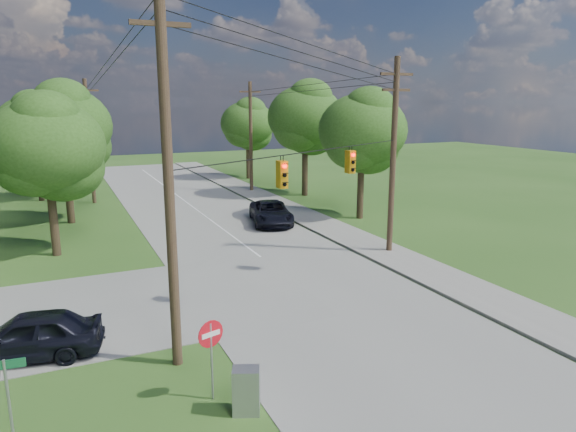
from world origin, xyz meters
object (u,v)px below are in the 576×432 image
car_main_north (271,213)px  do_not_enter_sign (211,342)px  pole_ne (393,154)px  control_cabinet (246,391)px  pole_sw (168,170)px  pole_north_e (251,136)px  car_cross_dark (28,335)px  pole_north_w (89,141)px

car_main_north → do_not_enter_sign: size_ratio=2.31×
pole_ne → control_cabinet: pole_ne is taller
pole_sw → pole_north_e: pole_sw is taller
car_cross_dark → do_not_enter_sign: (4.76, -4.72, 0.92)m
pole_ne → control_cabinet: bearing=-138.3°
pole_north_w → control_cabinet: pole_north_w is taller
pole_ne → car_main_north: pole_ne is taller
pole_sw → car_cross_dark: pole_sw is taller
pole_ne → do_not_enter_sign: 16.87m
car_main_north → do_not_enter_sign: do_not_enter_sign is taller
pole_north_e → car_main_north: (-3.40, -12.99, -4.34)m
control_cabinet → do_not_enter_sign: bearing=145.0°
pole_north_e → car_cross_dark: bearing=-123.1°
pole_north_e → car_cross_dark: (-17.80, -27.30, -4.32)m
pole_north_w → do_not_enter_sign: (0.86, -32.02, -3.40)m
control_cabinet → do_not_enter_sign: do_not_enter_sign is taller
pole_north_e → do_not_enter_sign: bearing=-112.2°
pole_north_e → car_main_north: 14.11m
car_cross_dark → pole_north_w: bearing=-177.1°
car_main_north → do_not_enter_sign: 21.36m
car_cross_dark → control_cabinet: 7.88m
pole_sw → car_cross_dark: bearing=151.9°
pole_ne → pole_north_w: 26.03m
pole_north_w → car_main_north: size_ratio=1.83×
car_cross_dark → pole_ne: bearing=117.6°
car_main_north → pole_north_w: bearing=143.3°
pole_sw → pole_ne: pole_sw is taller
pole_sw → car_cross_dark: size_ratio=2.63×
pole_sw → do_not_enter_sign: size_ratio=5.06×
car_main_north → control_cabinet: bearing=-99.9°
pole_north_w → control_cabinet: 33.37m
pole_sw → control_cabinet: pole_sw is taller
do_not_enter_sign → pole_north_w: bearing=74.3°
pole_ne → pole_north_e: bearing=90.0°
control_cabinet → pole_north_e: bearing=92.0°
pole_north_w → car_main_north: pole_north_w is taller
do_not_enter_sign → control_cabinet: bearing=-74.9°
car_main_north → control_cabinet: 21.97m
pole_ne → pole_north_w: (-13.90, 22.00, -0.34)m
pole_sw → car_cross_dark: 7.29m
car_cross_dark → do_not_enter_sign: size_ratio=1.93×
pole_north_e → control_cabinet: size_ratio=7.70×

